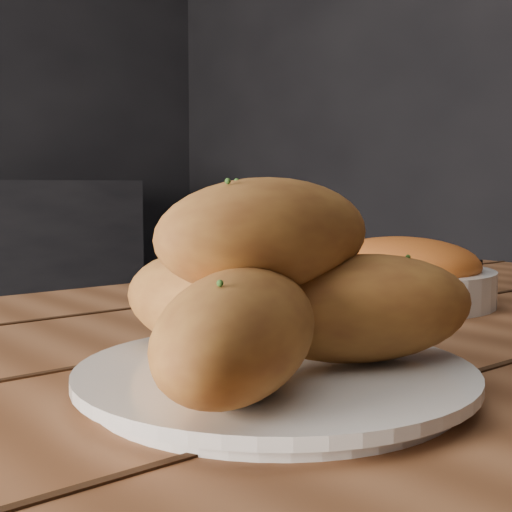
{
  "coord_description": "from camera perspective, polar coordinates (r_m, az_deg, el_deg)",
  "views": [
    {
      "loc": [
        0.17,
        -0.68,
        0.89
      ],
      "look_at": [
        0.47,
        -0.31,
        0.84
      ],
      "focal_mm": 50.0,
      "sensor_mm": 36.0,
      "label": 1
    }
  ],
  "objects": [
    {
      "name": "skillet",
      "position": [
        0.87,
        3.21,
        -1.82
      ],
      "size": [
        0.39,
        0.26,
        0.05
      ],
      "color": "black",
      "rests_on": "table"
    },
    {
      "name": "bowl",
      "position": [
        0.84,
        11.36,
        -1.48
      ],
      "size": [
        0.22,
        0.22,
        0.08
      ],
      "color": "white",
      "rests_on": "table"
    },
    {
      "name": "bread_rolls",
      "position": [
        0.46,
        1.3,
        -3.05
      ],
      "size": [
        0.3,
        0.27,
        0.12
      ],
      "color": "#B07530",
      "rests_on": "plate"
    },
    {
      "name": "table",
      "position": [
        0.65,
        9.38,
        -15.74
      ],
      "size": [
        1.39,
        0.96,
        0.75
      ],
      "color": "brown",
      "rests_on": "ground"
    },
    {
      "name": "plate",
      "position": [
        0.48,
        1.55,
        -9.79
      ],
      "size": [
        0.27,
        0.27,
        0.02
      ],
      "color": "white",
      "rests_on": "table"
    }
  ]
}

